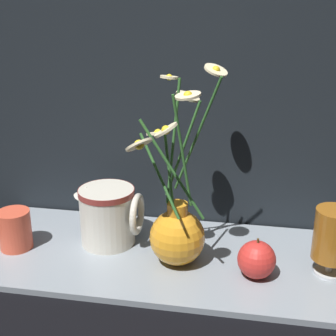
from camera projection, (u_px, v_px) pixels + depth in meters
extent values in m
plane|color=black|center=(163.00, 259.00, 0.94)|extent=(6.00, 6.00, 0.00)
cube|color=gray|center=(163.00, 257.00, 0.94)|extent=(0.77, 0.32, 0.01)
sphere|color=orange|center=(177.00, 237.00, 0.89)|extent=(0.11, 0.11, 0.11)
cylinder|color=orange|center=(177.00, 211.00, 0.87)|extent=(0.04, 0.04, 0.03)
cylinder|color=#336B2D|center=(160.00, 176.00, 0.81)|extent=(0.08, 0.06, 0.14)
cylinder|color=beige|center=(139.00, 145.00, 0.76)|extent=(0.06, 0.06, 0.03)
sphere|color=yellow|center=(139.00, 145.00, 0.76)|extent=(0.02, 0.02, 0.02)
cylinder|color=#336B2D|center=(197.00, 137.00, 0.86)|extent=(0.09, 0.06, 0.24)
cylinder|color=beige|center=(216.00, 70.00, 0.86)|extent=(0.06, 0.06, 0.02)
sphere|color=yellow|center=(216.00, 70.00, 0.86)|extent=(0.02, 0.02, 0.02)
cylinder|color=#336B2D|center=(169.00, 169.00, 0.84)|extent=(0.03, 0.04, 0.14)
cylinder|color=beige|center=(160.00, 133.00, 0.81)|extent=(0.06, 0.06, 0.01)
sphere|color=yellow|center=(160.00, 133.00, 0.81)|extent=(0.01, 0.01, 0.01)
cylinder|color=#336B2D|center=(183.00, 150.00, 0.86)|extent=(0.07, 0.01, 0.19)
cylinder|color=beige|center=(188.00, 96.00, 0.86)|extent=(0.05, 0.05, 0.02)
sphere|color=yellow|center=(188.00, 96.00, 0.86)|extent=(0.02, 0.02, 0.02)
cylinder|color=#336B2D|center=(173.00, 143.00, 0.84)|extent=(0.03, 0.03, 0.23)
cylinder|color=beige|center=(169.00, 78.00, 0.81)|extent=(0.05, 0.05, 0.01)
sphere|color=yellow|center=(169.00, 78.00, 0.81)|extent=(0.01, 0.01, 0.01)
cylinder|color=#336B2D|center=(172.00, 170.00, 0.79)|extent=(0.11, 0.01, 0.17)
cylinder|color=beige|center=(166.00, 130.00, 0.71)|extent=(0.04, 0.04, 0.03)
sphere|color=yellow|center=(166.00, 130.00, 0.71)|extent=(0.01, 0.01, 0.01)
cylinder|color=#336B2D|center=(182.00, 153.00, 0.82)|extent=(0.04, 0.03, 0.21)
cylinder|color=beige|center=(188.00, 96.00, 0.76)|extent=(0.06, 0.06, 0.01)
sphere|color=yellow|center=(188.00, 96.00, 0.76)|extent=(0.02, 0.02, 0.02)
cylinder|color=#DB5138|center=(15.00, 230.00, 0.95)|extent=(0.07, 0.07, 0.08)
cylinder|color=beige|center=(107.00, 216.00, 0.97)|extent=(0.11, 0.11, 0.12)
cylinder|color=maroon|center=(106.00, 192.00, 0.95)|extent=(0.11, 0.11, 0.01)
torus|color=beige|center=(137.00, 214.00, 0.95)|extent=(0.01, 0.09, 0.09)
cone|color=beige|center=(84.00, 192.00, 0.96)|extent=(0.04, 0.03, 0.04)
cylinder|color=silver|center=(328.00, 272.00, 0.87)|extent=(0.05, 0.05, 0.01)
cylinder|color=silver|center=(329.00, 264.00, 0.87)|extent=(0.01, 0.01, 0.03)
cylinder|color=#935619|center=(333.00, 235.00, 0.85)|extent=(0.07, 0.07, 0.10)
sphere|color=red|center=(257.00, 260.00, 0.85)|extent=(0.07, 0.07, 0.07)
cylinder|color=#4C3819|center=(258.00, 241.00, 0.84)|extent=(0.00, 0.00, 0.01)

